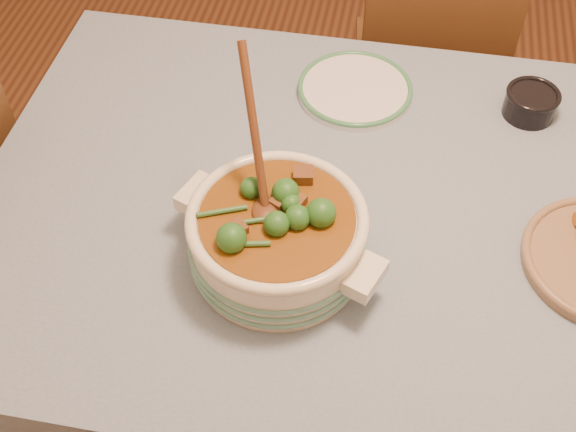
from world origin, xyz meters
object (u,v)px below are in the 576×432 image
(white_plate, at_px, (355,89))
(condiment_bowl, at_px, (531,102))
(chair_far, at_px, (427,65))
(dining_table, at_px, (385,239))
(stew_casserole, at_px, (277,233))

(white_plate, distance_m, condiment_bowl, 0.39)
(condiment_bowl, height_order, chair_far, chair_far)
(chair_far, bearing_deg, white_plate, 62.48)
(dining_table, distance_m, condiment_bowl, 0.46)
(condiment_bowl, bearing_deg, chair_far, 114.45)
(chair_far, bearing_deg, condiment_bowl, 107.78)
(stew_casserole, relative_size, chair_far, 0.47)
(dining_table, xyz_separation_m, chair_far, (0.07, 0.81, -0.17))
(dining_table, bearing_deg, stew_casserole, -141.34)
(stew_casserole, relative_size, condiment_bowl, 3.08)
(dining_table, relative_size, white_plate, 4.86)
(stew_casserole, height_order, condiment_bowl, stew_casserole)
(dining_table, distance_m, stew_casserole, 0.31)
(white_plate, bearing_deg, dining_table, -71.76)
(white_plate, relative_size, condiment_bowl, 2.60)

